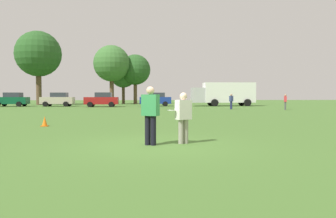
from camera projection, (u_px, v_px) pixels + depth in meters
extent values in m
plane|color=#47702D|center=(156.00, 145.00, 9.75)|extent=(184.62, 184.62, 0.00)
cylinder|color=black|center=(148.00, 130.00, 9.81)|extent=(0.16, 0.16, 0.87)
cylinder|color=black|center=(153.00, 131.00, 9.74)|extent=(0.16, 0.16, 0.87)
cube|color=#338C4C|center=(150.00, 105.00, 9.74)|extent=(0.55, 0.46, 0.62)
sphere|color=#D8AD8C|center=(150.00, 91.00, 9.73)|extent=(0.24, 0.24, 0.24)
cylinder|color=gray|center=(186.00, 131.00, 10.14)|extent=(0.16, 0.16, 0.73)
cylinder|color=gray|center=(181.00, 132.00, 10.05)|extent=(0.16, 0.16, 0.73)
cube|color=silver|center=(183.00, 110.00, 10.07)|extent=(0.52, 0.44, 0.59)
sphere|color=beige|center=(183.00, 96.00, 10.05)|extent=(0.23, 0.23, 0.23)
cylinder|color=white|center=(171.00, 110.00, 10.01)|extent=(0.27, 0.27, 0.06)
cube|color=#D8590C|center=(45.00, 126.00, 15.74)|extent=(0.32, 0.32, 0.03)
cone|color=orange|center=(45.00, 121.00, 15.74)|extent=(0.24, 0.24, 0.45)
cube|color=#0C4C2D|center=(11.00, 101.00, 43.58)|extent=(4.21, 1.83, 0.90)
cube|color=#2D333D|center=(13.00, 95.00, 43.57)|extent=(2.01, 1.65, 0.64)
cylinder|color=black|center=(4.00, 104.00, 44.51)|extent=(0.66, 0.22, 0.66)
cylinder|color=black|center=(19.00, 104.00, 42.70)|extent=(0.66, 0.22, 0.66)
cylinder|color=black|center=(24.00, 104.00, 44.69)|extent=(0.66, 0.22, 0.66)
cube|color=#B7AD99|center=(57.00, 100.00, 44.01)|extent=(4.21, 1.83, 0.90)
cube|color=#2D333D|center=(59.00, 95.00, 43.99)|extent=(2.01, 1.65, 0.64)
cylinder|color=black|center=(45.00, 104.00, 42.94)|extent=(0.66, 0.22, 0.66)
cylinder|color=black|center=(50.00, 104.00, 44.93)|extent=(0.66, 0.22, 0.66)
cylinder|color=black|center=(66.00, 104.00, 43.12)|extent=(0.66, 0.22, 0.66)
cylinder|color=black|center=(69.00, 104.00, 45.11)|extent=(0.66, 0.22, 0.66)
cube|color=maroon|center=(102.00, 101.00, 42.25)|extent=(4.21, 1.83, 0.90)
cube|color=#2D333D|center=(104.00, 95.00, 42.24)|extent=(2.01, 1.65, 0.64)
cylinder|color=black|center=(90.00, 104.00, 41.18)|extent=(0.66, 0.22, 0.66)
cylinder|color=black|center=(92.00, 104.00, 43.17)|extent=(0.66, 0.22, 0.66)
cylinder|color=black|center=(111.00, 104.00, 41.36)|extent=(0.66, 0.22, 0.66)
cylinder|color=black|center=(113.00, 104.00, 43.35)|extent=(0.66, 0.22, 0.66)
cube|color=navy|center=(155.00, 100.00, 45.00)|extent=(4.21, 1.83, 0.90)
cube|color=#2D333D|center=(157.00, 95.00, 44.99)|extent=(2.01, 1.65, 0.64)
cylinder|color=black|center=(146.00, 104.00, 43.94)|extent=(0.66, 0.22, 0.66)
cylinder|color=black|center=(146.00, 104.00, 45.93)|extent=(0.66, 0.22, 0.66)
cylinder|color=black|center=(165.00, 104.00, 44.12)|extent=(0.66, 0.22, 0.66)
cylinder|color=black|center=(164.00, 103.00, 46.11)|extent=(0.66, 0.22, 0.66)
cube|color=white|center=(229.00, 93.00, 45.54)|extent=(6.82, 2.55, 2.70)
cube|color=#B2B2B7|center=(198.00, 95.00, 45.27)|extent=(1.82, 2.31, 2.00)
cylinder|color=black|center=(215.00, 103.00, 44.08)|extent=(0.96, 0.29, 0.96)
cylinder|color=black|center=(211.00, 102.00, 46.81)|extent=(0.96, 0.29, 0.96)
cylinder|color=black|center=(248.00, 103.00, 44.38)|extent=(0.96, 0.29, 0.96)
cylinder|color=black|center=(242.00, 102.00, 47.12)|extent=(0.96, 0.29, 0.96)
cylinder|color=#1E234C|center=(231.00, 105.00, 35.07)|extent=(0.15, 0.15, 0.82)
cylinder|color=#1E234C|center=(232.00, 105.00, 34.90)|extent=(0.15, 0.15, 0.82)
cube|color=navy|center=(231.00, 99.00, 34.96)|extent=(0.35, 0.49, 0.58)
sphere|color=tan|center=(231.00, 95.00, 34.94)|extent=(0.22, 0.22, 0.22)
cylinder|color=#4C4C51|center=(285.00, 106.00, 33.64)|extent=(0.15, 0.15, 0.80)
cylinder|color=#4C4C51|center=(285.00, 106.00, 33.48)|extent=(0.15, 0.15, 0.80)
cube|color=red|center=(285.00, 99.00, 33.53)|extent=(0.39, 0.49, 0.57)
sphere|color=tan|center=(285.00, 95.00, 33.52)|extent=(0.22, 0.22, 0.22)
cylinder|color=brown|center=(39.00, 89.00, 51.18)|extent=(0.81, 0.81, 4.85)
sphere|color=#285623|center=(38.00, 54.00, 50.96)|extent=(6.93, 6.93, 6.93)
cylinder|color=brown|center=(112.00, 92.00, 54.69)|extent=(0.69, 0.69, 4.15)
sphere|color=#3D7033|center=(112.00, 63.00, 54.50)|extent=(5.93, 5.93, 5.93)
cylinder|color=brown|center=(123.00, 95.00, 57.87)|extent=(0.52, 0.52, 3.11)
sphere|color=#33662D|center=(123.00, 75.00, 57.73)|extent=(4.45, 4.45, 4.45)
cylinder|color=brown|center=(135.00, 93.00, 56.83)|extent=(0.60, 0.60, 3.61)
sphere|color=#285623|center=(135.00, 70.00, 56.66)|extent=(5.16, 5.16, 5.16)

